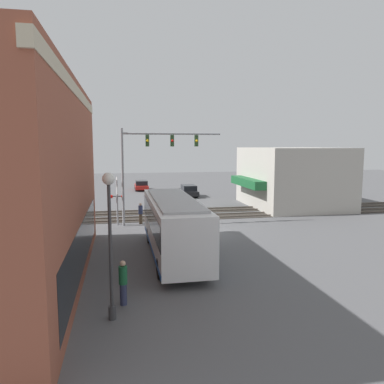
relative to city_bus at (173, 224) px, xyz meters
The scene contains 13 objects.
ground_plane 6.15m from the city_bus, 28.55° to the right, with size 120.00×120.00×0.00m, color #565659.
shop_building 21.08m from the city_bus, 43.75° to the right, with size 10.76×9.79×6.07m.
city_bus is the anchor object (origin of this frame).
traffic_signal_gantry 9.55m from the city_bus, ahead, with size 0.42×7.89×7.63m.
crossing_signal 9.81m from the city_bus, 19.01° to the left, with size 1.41×1.18×3.81m.
streetlamp 8.19m from the city_bus, 155.79° to the left, with size 0.44×0.44×5.40m.
rail_track_near 11.64m from the city_bus, 14.10° to the right, with size 2.60×60.00×0.15m.
rail_track_far 14.73m from the city_bus, 11.04° to the right, with size 2.60×60.00×0.15m.
parked_car_blue 16.71m from the city_bus, ahead, with size 4.81×1.82×1.39m.
parked_car_black 25.21m from the city_bus, 12.38° to the right, with size 4.58×1.82×1.44m.
parked_car_red 32.20m from the city_bus, ahead, with size 4.38×1.82×1.38m.
pedestrian_by_lamp 6.88m from the city_bus, 154.87° to the left, with size 0.34×0.34×1.82m.
pedestrian_at_crossing 9.44m from the city_bus, ahead, with size 0.34×0.34×1.71m.
Camera 1 is at (-25.86, 5.71, 6.35)m, focal length 35.00 mm.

